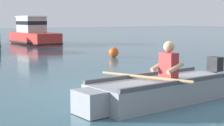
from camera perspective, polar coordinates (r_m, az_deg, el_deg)
The scene contains 4 objects.
ground_plane at distance 7.94m, azimuth 4.71°, elevation -4.66°, with size 120.00×120.00×0.00m, color #386070.
rowboat_with_person at distance 6.98m, azimuth 7.84°, elevation -4.24°, with size 3.72×1.88×1.19m.
moored_boat_red at distance 23.56m, azimuth -12.66°, elevation 4.64°, with size 1.86×4.91×1.84m.
mooring_buoy at distance 15.06m, azimuth 0.28°, elevation 1.75°, with size 0.42×0.42×0.42m, color #E55919.
Camera 1 is at (-4.78, -6.13, 1.61)m, focal length 56.32 mm.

